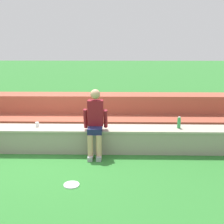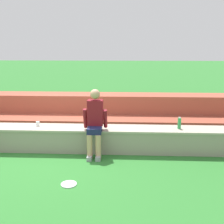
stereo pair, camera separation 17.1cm
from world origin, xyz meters
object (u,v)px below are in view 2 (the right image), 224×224
object	(u,v)px
person_left_of_center	(95,121)
frisbee	(69,184)
water_bottle_mid_left	(179,123)
plastic_cup_left_end	(38,124)

from	to	relation	value
person_left_of_center	frisbee	distance (m)	1.54
person_left_of_center	water_bottle_mid_left	xyz separation A→B (m)	(1.76, 0.29, -0.09)
person_left_of_center	water_bottle_mid_left	distance (m)	1.79
person_left_of_center	frisbee	xyz separation A→B (m)	(-0.29, -1.33, -0.71)
person_left_of_center	water_bottle_mid_left	bearing A→B (deg)	9.28
water_bottle_mid_left	frisbee	size ratio (longest dim) A/B	0.96
person_left_of_center	plastic_cup_left_end	distance (m)	1.34
water_bottle_mid_left	plastic_cup_left_end	size ratio (longest dim) A/B	2.47
water_bottle_mid_left	frisbee	distance (m)	2.69
person_left_of_center	plastic_cup_left_end	xyz separation A→B (m)	(-1.29, 0.32, -0.16)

